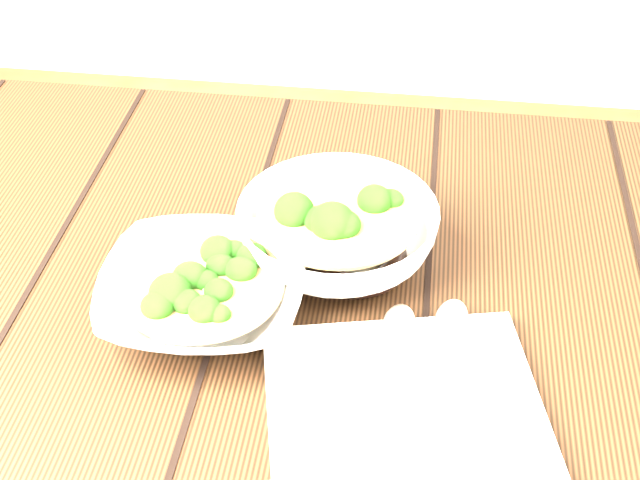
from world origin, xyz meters
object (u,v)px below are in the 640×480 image
soup_bowl_back (337,232)px  napkin (403,402)px  table (251,383)px  soup_bowl_front (203,293)px  trivet (355,259)px

soup_bowl_back → napkin: soup_bowl_back is taller
soup_bowl_back → table: bearing=-136.2°
soup_bowl_front → soup_bowl_back: bearing=40.5°
napkin → soup_bowl_back: bearing=99.7°
soup_bowl_back → trivet: (0.02, -0.02, -0.02)m
table → soup_bowl_front: soup_bowl_front is taller
soup_bowl_back → soup_bowl_front: bearing=-139.5°
soup_bowl_front → napkin: 0.22m
soup_bowl_front → trivet: soup_bowl_front is taller
soup_bowl_front → trivet: (0.14, 0.09, -0.01)m
soup_bowl_back → trivet: bearing=-37.5°
trivet → soup_bowl_back: bearing=142.5°
napkin → soup_bowl_front: bearing=142.0°
table → napkin: (0.16, -0.11, 0.13)m
soup_bowl_back → napkin: size_ratio=1.15×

